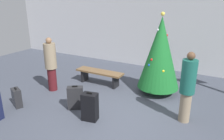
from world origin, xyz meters
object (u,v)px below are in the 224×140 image
Objects in this scene: suitcase_0 at (17,98)px; suitcase_2 at (75,98)px; holiday_tree at (160,53)px; suitcase_1 at (90,107)px; traveller_1 at (187,86)px; traveller_0 at (51,63)px; waiting_bench at (100,74)px.

suitcase_0 is 0.83× the size of suitcase_2.
holiday_tree is 4.29m from suitcase_0.
suitcase_0 is 2.20m from suitcase_1.
traveller_1 is at bearing 19.14° from suitcase_0.
suitcase_0 is (-3.13, -2.76, -1.03)m from holiday_tree.
holiday_tree is 1.45× the size of traveller_0.
suitcase_2 is at bearing -128.21° from holiday_tree.
holiday_tree is 3.71× the size of suitcase_2.
suitcase_1 reaches higher than suitcase_2.
traveller_0 is 0.99× the size of traveller_1.
traveller_0 is (-1.08, -1.16, 0.54)m from waiting_bench.
suitcase_0 is 1.64m from suitcase_2.
holiday_tree is at bearing 129.78° from traveller_1.
suitcase_1 reaches higher than waiting_bench.
holiday_tree is 2.21m from waiting_bench.
traveller_1 is at bearing -18.45° from waiting_bench.
suitcase_0 is at bearing -92.83° from traveller_0.
suitcase_1 is (2.16, 0.40, 0.09)m from suitcase_0.
traveller_0 reaches higher than waiting_bench.
waiting_bench is 2.50× the size of suitcase_2.
traveller_0 is 2.33× the size of suitcase_1.
holiday_tree is at bearing 7.92° from waiting_bench.
traveller_1 is 2.35× the size of suitcase_1.
suitcase_2 is (-0.67, 0.28, -0.03)m from suitcase_1.
traveller_1 reaches higher than waiting_bench.
suitcase_2 reaches higher than waiting_bench.
waiting_bench is at bearing -172.08° from holiday_tree.
traveller_1 is at bearing 1.87° from traveller_0.
traveller_0 reaches higher than suitcase_0.
traveller_1 reaches higher than traveller_0.
suitcase_2 is at bearing -24.22° from traveller_0.
traveller_0 is at bearing -154.91° from holiday_tree.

